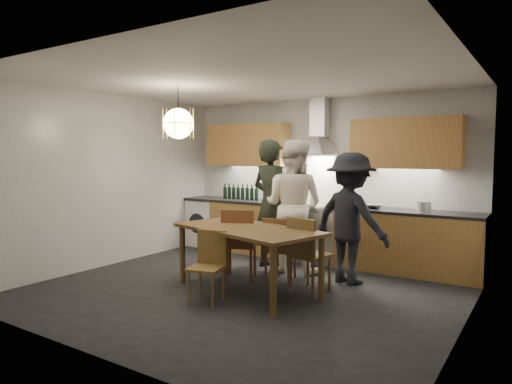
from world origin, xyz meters
The scene contains 17 objects.
ground centered at (0.00, 0.00, 0.00)m, with size 5.00×5.00×0.00m, color black.
room_shell centered at (0.00, 0.00, 1.71)m, with size 5.02×4.52×2.61m.
counter_run centered at (0.02, 1.95, 0.45)m, with size 5.00×0.62×0.90m.
range_stove centered at (0.00, 1.94, 0.44)m, with size 0.90×0.60×0.92m.
wall_fixtures centered at (0.00, 2.07, 1.87)m, with size 4.30×0.54×1.10m.
pendant_lamp centered at (-1.00, -0.10, 2.10)m, with size 0.43×0.43×0.70m.
dining_table centered at (0.05, -0.02, 0.70)m, with size 2.07×1.40×0.80m.
chair_back_left centered at (-0.33, 0.32, 0.55)m, with size 0.58×0.58×0.97m.
chair_back_mid centered at (0.16, 0.55, 0.49)m, with size 0.46×0.46×0.86m.
chair_back_right centered at (0.69, 0.31, 0.53)m, with size 0.50×0.50×0.93m.
chair_front centered at (-0.13, -0.57, 0.47)m, with size 0.44×0.44×0.81m.
person_left centered at (-0.31, 1.15, 0.96)m, with size 0.70×0.46×1.92m, color black.
person_mid centered at (0.04, 1.16, 0.95)m, with size 0.93×0.72×1.90m, color white.
person_right centered at (0.97, 1.02, 0.86)m, with size 1.11×0.64×1.72m, color black.
mixing_bowl centered at (0.97, 1.93, 0.93)m, with size 0.27×0.27×0.07m, color #ACACB0.
stock_pot centered at (1.68, 1.96, 0.97)m, with size 0.19×0.19×0.13m, color silver.
wine_bottles centered at (-1.44, 1.95, 1.04)m, with size 0.74×0.07×0.27m.
Camera 1 is at (3.16, -4.62, 1.69)m, focal length 32.00 mm.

